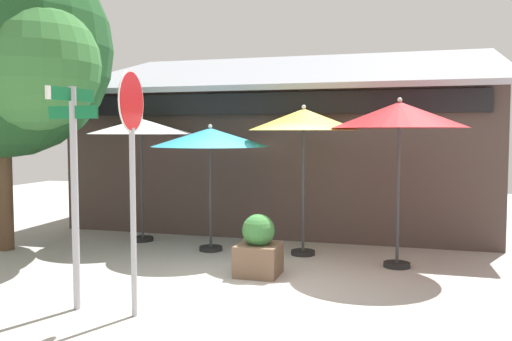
{
  "coord_description": "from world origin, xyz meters",
  "views": [
    {
      "loc": [
        2.42,
        -7.77,
        2.24
      ],
      "look_at": [
        -0.19,
        1.2,
        1.6
      ],
      "focal_mm": 38.49,
      "sensor_mm": 36.0,
      "label": 1
    }
  ],
  "objects": [
    {
      "name": "ground_plane",
      "position": [
        0.0,
        0.0,
        -0.05
      ],
      "size": [
        28.0,
        28.0,
        0.1
      ],
      "primitive_type": "cube",
      "color": "#ADA8A0"
    },
    {
      "name": "cafe_building",
      "position": [
        -0.64,
        5.5,
        1.7
      ],
      "size": [
        9.93,
        5.14,
        4.45
      ],
      "color": "#473833",
      "rests_on": "ground"
    },
    {
      "name": "street_sign_post",
      "position": [
        -1.69,
        -1.83,
        1.71
      ],
      "size": [
        0.76,
        0.82,
        2.82
      ],
      "color": "#A8AAB2",
      "rests_on": "ground"
    },
    {
      "name": "stop_sign",
      "position": [
        -0.85,
        -1.86,
        2.07
      ],
      "size": [
        0.1,
        0.75,
        2.99
      ],
      "color": "#A8AAB2",
      "rests_on": "ground"
    },
    {
      "name": "patio_umbrella_ivory_left",
      "position": [
        -2.99,
        2.38,
        2.35
      ],
      "size": [
        2.19,
        2.19,
        2.6
      ],
      "color": "black",
      "rests_on": "ground"
    },
    {
      "name": "patio_umbrella_teal_center",
      "position": [
        -1.3,
        1.9,
        2.14
      ],
      "size": [
        2.23,
        2.23,
        2.4
      ],
      "color": "black",
      "rests_on": "ground"
    },
    {
      "name": "patio_umbrella_mustard_right",
      "position": [
        0.46,
        2.04,
        2.46
      ],
      "size": [
        2.02,
        2.02,
        2.75
      ],
      "color": "black",
      "rests_on": "ground"
    },
    {
      "name": "patio_umbrella_crimson_far_right",
      "position": [
        2.16,
        1.56,
        2.52
      ],
      "size": [
        2.23,
        2.23,
        2.82
      ],
      "color": "black",
      "rests_on": "ground"
    },
    {
      "name": "shade_tree",
      "position": [
        -4.94,
        0.81,
        3.76
      ],
      "size": [
        4.36,
        4.14,
        5.9
      ],
      "color": "brown",
      "rests_on": "ground"
    },
    {
      "name": "sidewalk_planter",
      "position": [
        0.08,
        0.42,
        0.43
      ],
      "size": [
        0.66,
        0.66,
        0.97
      ],
      "color": "brown",
      "rests_on": "ground"
    }
  ]
}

